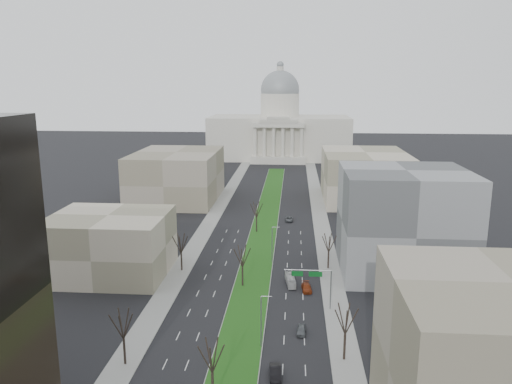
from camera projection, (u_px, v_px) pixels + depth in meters
The scene contains 25 objects.
ground at pixel (263, 232), 147.07m from camera, with size 600.00×600.00×0.00m, color black.
median at pixel (263, 233), 146.06m from camera, with size 8.00×222.03×0.20m.
sidewalk_left at pixel (187, 260), 124.03m from camera, with size 5.00×330.00×0.15m, color gray.
sidewalk_right at pixel (328, 264), 121.40m from camera, with size 5.00×330.00×0.15m, color gray.
capitol at pixel (280, 130), 289.20m from camera, with size 80.00×46.00×55.00m.
building_beige_left at pixel (110, 245), 113.97m from camera, with size 26.00×22.00×14.00m, color gray.
building_tan_right at pixel (505, 374), 56.54m from camera, with size 26.00×24.00×22.00m, color gray.
building_grey_right at pixel (403, 221), 114.66m from camera, with size 28.00×26.00×24.00m, color #595C5E.
building_far_left at pixel (177, 176), 186.71m from camera, with size 30.00×40.00×18.00m, color gray.
building_far_right at pixel (364, 176), 186.31m from camera, with size 30.00×40.00×18.00m, color gray.
tree_left_mid at pixel (123, 323), 76.75m from camera, with size 5.40×5.40×9.72m.
tree_left_far at pixel (181, 243), 115.73m from camera, with size 5.28×5.28×9.50m.
tree_right_mid at pixel (346, 318), 78.03m from camera, with size 5.52×5.52×9.94m.
tree_right_far at pixel (329, 242), 117.11m from camera, with size 5.04×5.04×9.07m.
tree_median_a at pixel (212, 355), 67.82m from camera, with size 5.40×5.40×9.72m.
tree_median_b at pixel (242, 256), 106.77m from camera, with size 5.40×5.40×9.72m.
tree_median_c at pixel (257, 209), 145.71m from camera, with size 5.40×5.40×9.72m.
streetlamp_median_b at pixel (261, 320), 82.46m from camera, with size 1.90×0.20×9.16m.
streetlamp_median_c at pixel (272, 244), 121.41m from camera, with size 1.90×0.20×9.16m.
mast_arm_signs at pixel (317, 280), 96.08m from camera, with size 9.12×0.24×8.09m.
car_grey_near at pixel (301, 330), 87.80m from camera, with size 1.58×3.94×1.34m, color #515559.
car_black at pixel (275, 373), 74.66m from camera, with size 1.67×4.79×1.58m, color black.
car_red at pixel (307, 288), 105.77m from camera, with size 1.94×4.78×1.39m, color maroon.
car_grey_far at pixel (289, 219), 158.90m from camera, with size 2.22×4.82×1.34m, color #4C4F53.
box_van at pixel (290, 280), 109.19m from camera, with size 1.69×7.21×2.01m, color silver.
Camera 1 is at (8.72, -20.79, 43.32)m, focal length 35.00 mm.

